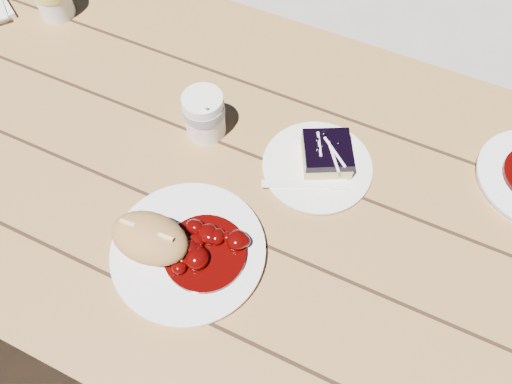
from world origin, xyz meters
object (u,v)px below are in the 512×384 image
at_px(picnic_table, 186,205).
at_px(dessert_plate, 317,167).
at_px(bread_roll, 150,238).
at_px(blueberry_cake, 327,154).
at_px(main_plate, 189,252).
at_px(coffee_cup, 204,115).

bearing_deg(picnic_table, dessert_plate, 23.02).
xyz_separation_m(bread_roll, dessert_plate, (0.19, 0.27, -0.05)).
relative_size(picnic_table, blueberry_cake, 17.30).
height_order(main_plate, bread_roll, bread_roll).
distance_m(picnic_table, blueberry_cake, 0.34).
relative_size(bread_roll, dessert_plate, 0.67).
relative_size(main_plate, dessert_plate, 1.28).
bearing_deg(main_plate, bread_roll, -160.02).
distance_m(main_plate, dessert_plate, 0.29).
bearing_deg(coffee_cup, main_plate, -68.46).
bearing_deg(picnic_table, bread_roll, -71.14).
bearing_deg(picnic_table, blueberry_cake, 25.03).
relative_size(main_plate, bread_roll, 1.92).
xyz_separation_m(main_plate, bread_roll, (-0.06, -0.02, 0.04)).
bearing_deg(dessert_plate, main_plate, -117.73).
distance_m(picnic_table, dessert_plate, 0.31).
relative_size(dessert_plate, coffee_cup, 2.08).
relative_size(picnic_table, dessert_plate, 10.05).
bearing_deg(dessert_plate, coffee_cup, -177.75).
bearing_deg(blueberry_cake, main_plate, -145.15).
bearing_deg(main_plate, picnic_table, 127.12).
relative_size(picnic_table, main_plate, 7.84).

